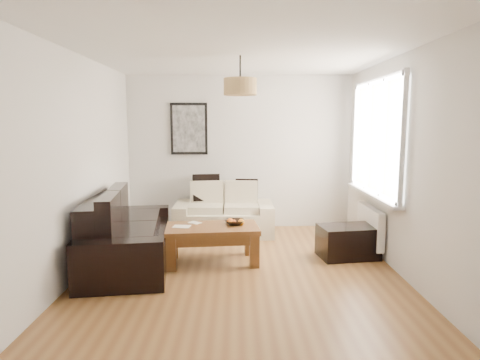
{
  "coord_description": "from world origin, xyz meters",
  "views": [
    {
      "loc": [
        -0.04,
        -4.72,
        1.79
      ],
      "look_at": [
        0.0,
        0.6,
        1.05
      ],
      "focal_mm": 30.48,
      "sensor_mm": 36.0,
      "label": 1
    }
  ],
  "objects_px": {
    "loveseat_cream": "(224,210)",
    "coffee_table": "(212,244)",
    "sofa_leather": "(128,231)",
    "ottoman": "(348,242)"
  },
  "relations": [
    {
      "from": "loveseat_cream",
      "to": "coffee_table",
      "type": "height_order",
      "value": "loveseat_cream"
    },
    {
      "from": "loveseat_cream",
      "to": "coffee_table",
      "type": "xyz_separation_m",
      "value": [
        -0.11,
        -1.39,
        -0.15
      ]
    },
    {
      "from": "loveseat_cream",
      "to": "sofa_leather",
      "type": "height_order",
      "value": "sofa_leather"
    },
    {
      "from": "coffee_table",
      "to": "loveseat_cream",
      "type": "bearing_deg",
      "value": 85.59
    },
    {
      "from": "coffee_table",
      "to": "ottoman",
      "type": "height_order",
      "value": "coffee_table"
    },
    {
      "from": "loveseat_cream",
      "to": "ottoman",
      "type": "distance_m",
      "value": 2.1
    },
    {
      "from": "loveseat_cream",
      "to": "coffee_table",
      "type": "distance_m",
      "value": 1.41
    },
    {
      "from": "sofa_leather",
      "to": "loveseat_cream",
      "type": "bearing_deg",
      "value": -46.93
    },
    {
      "from": "sofa_leather",
      "to": "coffee_table",
      "type": "relative_size",
      "value": 1.7
    },
    {
      "from": "sofa_leather",
      "to": "ottoman",
      "type": "bearing_deg",
      "value": -93.1
    }
  ]
}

